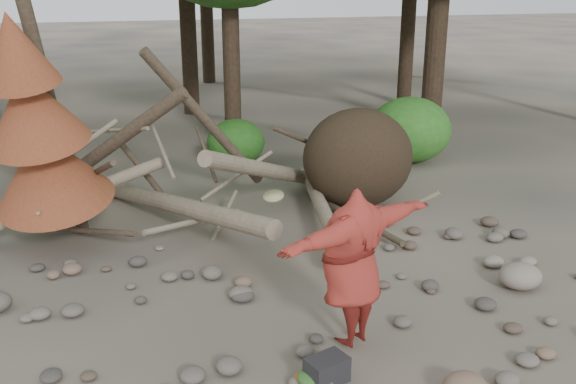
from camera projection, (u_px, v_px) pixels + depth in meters
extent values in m
plane|color=#514C44|center=(286.00, 332.00, 8.37)|extent=(120.00, 120.00, 0.00)
ellipsoid|color=#332619|center=(358.00, 158.00, 12.62)|extent=(2.20, 1.87, 1.98)
cylinder|color=gray|center=(178.00, 205.00, 11.33)|extent=(2.61, 5.11, 1.08)
cylinder|color=gray|center=(270.00, 171.00, 12.12)|extent=(3.18, 3.71, 1.90)
cylinder|color=brown|center=(104.00, 151.00, 11.59)|extent=(3.08, 1.91, 2.49)
cylinder|color=gray|center=(321.00, 207.00, 11.85)|extent=(1.13, 4.98, 0.43)
cylinder|color=brown|center=(206.00, 121.00, 12.10)|extent=(2.39, 1.03, 2.89)
cylinder|color=gray|center=(59.00, 202.00, 11.07)|extent=(3.71, 0.86, 1.20)
cylinder|color=#4C3F30|center=(91.00, 231.00, 10.86)|extent=(1.52, 1.70, 0.49)
cylinder|color=gray|center=(237.00, 175.00, 12.18)|extent=(1.57, 0.85, 0.69)
cylinder|color=#4C3F30|center=(310.00, 143.00, 12.90)|extent=(1.92, 1.25, 1.10)
cylinder|color=gray|center=(161.00, 147.00, 11.43)|extent=(0.37, 1.42, 0.85)
cylinder|color=#4C3F30|center=(357.00, 219.00, 11.79)|extent=(0.79, 2.54, 0.12)
cylinder|color=gray|center=(194.00, 222.00, 10.86)|extent=(1.78, 1.11, 0.29)
cylinder|color=#4C3F30|center=(54.00, 118.00, 10.42)|extent=(0.67, 1.13, 4.35)
cone|color=brown|center=(48.00, 166.00, 10.33)|extent=(2.06, 2.13, 1.86)
cone|color=brown|center=(31.00, 107.00, 9.79)|extent=(1.71, 1.78, 1.65)
cone|color=brown|center=(15.00, 49.00, 9.30)|extent=(1.23, 1.30, 1.41)
cylinder|color=#38281C|center=(230.00, 10.00, 15.87)|extent=(0.44, 0.44, 7.14)
ellipsoid|color=#2B6A1E|center=(236.00, 142.00, 15.52)|extent=(1.40, 1.40, 1.12)
ellipsoid|color=#377E27|center=(410.00, 130.00, 15.74)|extent=(2.00, 2.00, 1.60)
imported|color=maroon|center=(352.00, 267.00, 7.71)|extent=(2.52, 1.69, 2.01)
cylinder|color=#94905D|center=(273.00, 196.00, 7.33)|extent=(0.24, 0.25, 0.11)
cube|color=black|center=(327.00, 374.00, 7.22)|extent=(0.54, 0.44, 0.31)
ellipsoid|color=#346629|center=(318.00, 380.00, 7.23)|extent=(0.47, 0.39, 0.18)
ellipsoid|color=#A44C1C|center=(306.00, 381.00, 7.29)|extent=(0.27, 0.22, 0.10)
ellipsoid|color=gray|center=(520.00, 276.00, 9.49)|extent=(0.64, 0.58, 0.38)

